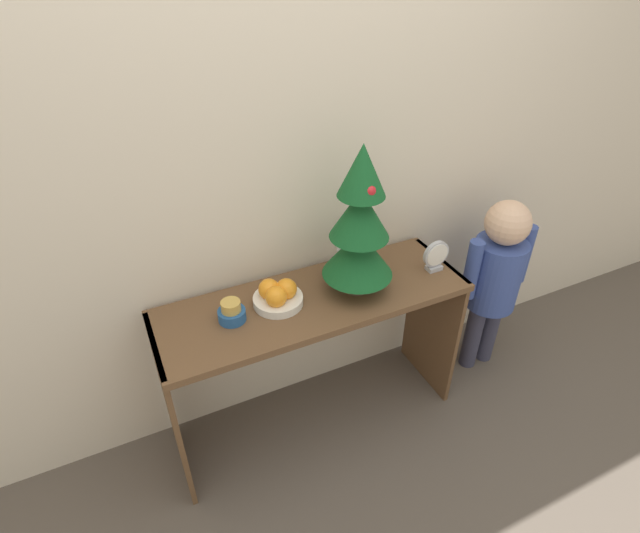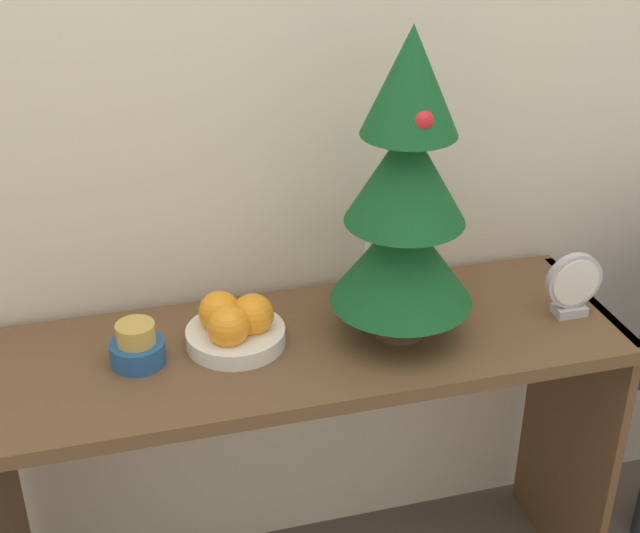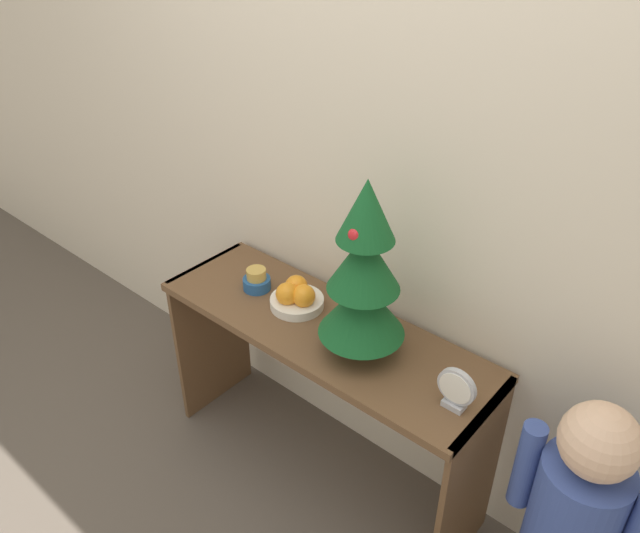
{
  "view_description": "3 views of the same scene",
  "coord_description": "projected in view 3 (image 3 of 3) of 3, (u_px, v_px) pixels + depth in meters",
  "views": [
    {
      "loc": [
        -0.64,
        -1.21,
        1.95
      ],
      "look_at": [
        0.02,
        0.2,
        0.87
      ],
      "focal_mm": 28.0,
      "sensor_mm": 36.0,
      "label": 1
    },
    {
      "loc": [
        -0.36,
        -1.23,
        1.68
      ],
      "look_at": [
        0.03,
        0.25,
        0.86
      ],
      "focal_mm": 50.0,
      "sensor_mm": 36.0,
      "label": 2
    },
    {
      "loc": [
        1.11,
        -1.09,
        2.06
      ],
      "look_at": [
        -0.03,
        0.23,
        0.94
      ],
      "focal_mm": 35.0,
      "sensor_mm": 36.0,
      "label": 3
    }
  ],
  "objects": [
    {
      "name": "child_figure",
      "position": [
        576.0,
        509.0,
        1.7
      ],
      "size": [
        0.38,
        0.24,
        0.95
      ],
      "color": "#38384C",
      "rests_on": "ground_plane"
    },
    {
      "name": "ground_plane",
      "position": [
        287.0,
        497.0,
        2.42
      ],
      "size": [
        12.0,
        12.0,
        0.0
      ],
      "primitive_type": "plane",
      "color": "brown"
    },
    {
      "name": "singing_bowl",
      "position": [
        257.0,
        281.0,
        2.33
      ],
      "size": [
        0.1,
        0.1,
        0.08
      ],
      "color": "#235189",
      "rests_on": "console_table"
    },
    {
      "name": "back_wall",
      "position": [
        373.0,
        161.0,
        2.04
      ],
      "size": [
        7.0,
        0.05,
        2.5
      ],
      "primitive_type": "cube",
      "color": "beige",
      "rests_on": "ground_plane"
    },
    {
      "name": "console_table",
      "position": [
        322.0,
        359.0,
        2.25
      ],
      "size": [
        1.27,
        0.42,
        0.72
      ],
      "color": "brown",
      "rests_on": "ground_plane"
    },
    {
      "name": "desk_clock",
      "position": [
        456.0,
        390.0,
        1.8
      ],
      "size": [
        0.12,
        0.04,
        0.14
      ],
      "color": "#B2B2B7",
      "rests_on": "console_table"
    },
    {
      "name": "fruit_bowl",
      "position": [
        296.0,
        296.0,
        2.23
      ],
      "size": [
        0.19,
        0.19,
        0.1
      ],
      "color": "silver",
      "rests_on": "console_table"
    },
    {
      "name": "mini_tree",
      "position": [
        364.0,
        276.0,
        1.89
      ],
      "size": [
        0.28,
        0.28,
        0.62
      ],
      "color": "#4C3828",
      "rests_on": "console_table"
    }
  ]
}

